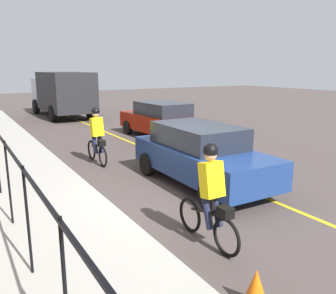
{
  "coord_description": "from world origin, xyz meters",
  "views": [
    {
      "loc": [
        -6.77,
        4.47,
        3.03
      ],
      "look_at": [
        0.9,
        -0.18,
        1.0
      ],
      "focal_mm": 37.42,
      "sensor_mm": 36.0,
      "label": 1
    }
  ],
  "objects_px": {
    "patrol_sedan": "(161,119)",
    "box_truck_background": "(62,92)",
    "cyclist_follow": "(210,195)",
    "parked_sedan_rear": "(201,154)",
    "traffic_cone_near": "(256,289)",
    "cyclist_lead": "(97,136)"
  },
  "relations": [
    {
      "from": "patrol_sedan",
      "to": "box_truck_background",
      "type": "bearing_deg",
      "value": 9.54
    },
    {
      "from": "cyclist_follow",
      "to": "patrol_sedan",
      "type": "bearing_deg",
      "value": -25.07
    },
    {
      "from": "parked_sedan_rear",
      "to": "traffic_cone_near",
      "type": "relative_size",
      "value": 8.21
    },
    {
      "from": "cyclist_follow",
      "to": "traffic_cone_near",
      "type": "bearing_deg",
      "value": 162.46
    },
    {
      "from": "cyclist_lead",
      "to": "box_truck_background",
      "type": "relative_size",
      "value": 0.27
    },
    {
      "from": "parked_sedan_rear",
      "to": "box_truck_background",
      "type": "xyz_separation_m",
      "value": [
        15.22,
        -0.43,
        0.73
      ]
    },
    {
      "from": "cyclist_follow",
      "to": "traffic_cone_near",
      "type": "distance_m",
      "value": 1.82
    },
    {
      "from": "cyclist_follow",
      "to": "box_truck_background",
      "type": "xyz_separation_m",
      "value": [
        17.97,
        -2.26,
        0.64
      ]
    },
    {
      "from": "patrol_sedan",
      "to": "box_truck_background",
      "type": "xyz_separation_m",
      "value": [
        9.16,
        1.85,
        0.73
      ]
    },
    {
      "from": "cyclist_lead",
      "to": "box_truck_background",
      "type": "bearing_deg",
      "value": -9.85
    },
    {
      "from": "patrol_sedan",
      "to": "traffic_cone_near",
      "type": "bearing_deg",
      "value": 154.18
    },
    {
      "from": "cyclist_lead",
      "to": "parked_sedan_rear",
      "type": "relative_size",
      "value": 0.41
    },
    {
      "from": "cyclist_lead",
      "to": "parked_sedan_rear",
      "type": "height_order",
      "value": "cyclist_lead"
    },
    {
      "from": "cyclist_follow",
      "to": "traffic_cone_near",
      "type": "height_order",
      "value": "cyclist_follow"
    },
    {
      "from": "box_truck_background",
      "to": "parked_sedan_rear",
      "type": "bearing_deg",
      "value": 177.27
    },
    {
      "from": "cyclist_lead",
      "to": "traffic_cone_near",
      "type": "distance_m",
      "value": 7.8
    },
    {
      "from": "box_truck_background",
      "to": "patrol_sedan",
      "type": "bearing_deg",
      "value": -169.68
    },
    {
      "from": "cyclist_follow",
      "to": "parked_sedan_rear",
      "type": "relative_size",
      "value": 0.41
    },
    {
      "from": "patrol_sedan",
      "to": "traffic_cone_near",
      "type": "distance_m",
      "value": 11.42
    },
    {
      "from": "patrol_sedan",
      "to": "parked_sedan_rear",
      "type": "distance_m",
      "value": 6.47
    },
    {
      "from": "cyclist_follow",
      "to": "patrol_sedan",
      "type": "distance_m",
      "value": 9.72
    },
    {
      "from": "cyclist_follow",
      "to": "traffic_cone_near",
      "type": "relative_size",
      "value": 3.38
    }
  ]
}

